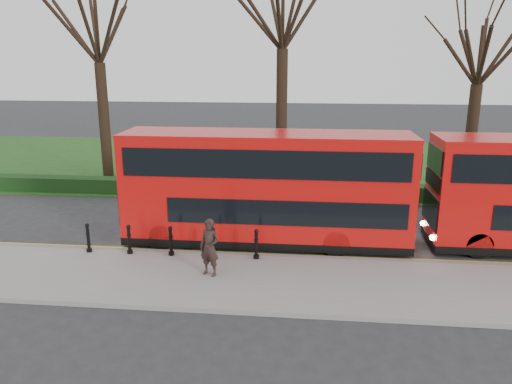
# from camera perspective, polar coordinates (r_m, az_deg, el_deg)

# --- Properties ---
(ground) EXTENTS (120.00, 120.00, 0.00)m
(ground) POSITION_cam_1_polar(r_m,az_deg,el_deg) (18.75, -5.07, -6.18)
(ground) COLOR #28282B
(ground) RESTS_ON ground
(pavement) EXTENTS (60.00, 4.00, 0.15)m
(pavement) POSITION_cam_1_polar(r_m,az_deg,el_deg) (16.02, -7.13, -9.80)
(pavement) COLOR gray
(pavement) RESTS_ON ground
(kerb) EXTENTS (60.00, 0.25, 0.16)m
(kerb) POSITION_cam_1_polar(r_m,az_deg,el_deg) (17.81, -5.68, -7.11)
(kerb) COLOR slate
(kerb) RESTS_ON ground
(grass_verge) EXTENTS (60.00, 18.00, 0.06)m
(grass_verge) POSITION_cam_1_polar(r_m,az_deg,el_deg) (33.01, -0.15, 3.34)
(grass_verge) COLOR #1A4416
(grass_verge) RESTS_ON ground
(hedge) EXTENTS (60.00, 0.90, 0.80)m
(hedge) POSITION_cam_1_polar(r_m,az_deg,el_deg) (25.00, -2.15, 0.33)
(hedge) COLOR black
(hedge) RESTS_ON ground
(yellow_line_outer) EXTENTS (60.00, 0.10, 0.01)m
(yellow_line_outer) POSITION_cam_1_polar(r_m,az_deg,el_deg) (18.11, -5.49, -6.96)
(yellow_line_outer) COLOR yellow
(yellow_line_outer) RESTS_ON ground
(yellow_line_inner) EXTENTS (60.00, 0.10, 0.01)m
(yellow_line_inner) POSITION_cam_1_polar(r_m,az_deg,el_deg) (18.29, -5.37, -6.72)
(yellow_line_inner) COLOR yellow
(yellow_line_inner) RESTS_ON ground
(tree_left) EXTENTS (7.57, 7.57, 11.83)m
(tree_left) POSITION_cam_1_polar(r_m,az_deg,el_deg) (29.49, -17.78, 17.99)
(tree_left) COLOR black
(tree_left) RESTS_ON ground
(tree_mid) EXTENTS (8.40, 8.40, 13.13)m
(tree_mid) POSITION_cam_1_polar(r_m,az_deg,el_deg) (27.30, 3.11, 20.94)
(tree_mid) COLOR black
(tree_mid) RESTS_ON ground
(tree_right) EXTENTS (6.35, 6.35, 9.92)m
(tree_right) POSITION_cam_1_polar(r_m,az_deg,el_deg) (28.44, 24.32, 14.68)
(tree_right) COLOR black
(tree_right) RESTS_ON ground
(bollard_row) EXTENTS (6.09, 0.15, 1.00)m
(bollard_row) POSITION_cam_1_polar(r_m,az_deg,el_deg) (17.55, -9.71, -5.59)
(bollard_row) COLOR black
(bollard_row) RESTS_ON pavement
(bus_lead) EXTENTS (10.51, 2.41, 4.18)m
(bus_lead) POSITION_cam_1_polar(r_m,az_deg,el_deg) (18.36, 1.17, 0.34)
(bus_lead) COLOR red
(bus_lead) RESTS_ON ground
(pedestrian) EXTENTS (0.78, 0.65, 1.84)m
(pedestrian) POSITION_cam_1_polar(r_m,az_deg,el_deg) (15.70, -5.33, -6.33)
(pedestrian) COLOR black
(pedestrian) RESTS_ON pavement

